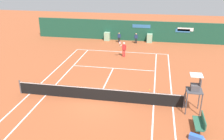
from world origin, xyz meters
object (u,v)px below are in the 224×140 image
Objects in this scene: player_bench at (200,122)px; player_on_baseline at (124,48)px; umpire_chair at (195,89)px; ball_kid_centre_post at (136,38)px; tennis_ball_by_sideline at (150,90)px; ball_kid_right_post at (119,37)px; equipment_bag at (198,138)px.

player_on_baseline reaches higher than player_bench.
umpire_chair is 16.88m from ball_kid_centre_post.
ball_kid_centre_post is 13.57m from tennis_ball_by_sideline.
umpire_chair is at bearing 136.73° from player_on_baseline.
player_bench is 1.16× the size of ball_kid_centre_post.
ball_kid_right_post is at bearing -59.60° from player_on_baseline.
equipment_bag is at bearing 103.70° from ball_kid_right_post.
equipment_bag is at bearing 130.47° from player_on_baseline.
ball_kid_centre_post reaches higher than ball_kid_right_post.
umpire_chair is at bearing 107.47° from ball_kid_right_post.
player_bench is at bearing -174.65° from umpire_chair.
equipment_bag is at bearing 99.24° from ball_kid_centre_post.
tennis_ball_by_sideline is (-2.81, 5.79, -0.13)m from equipment_bag.
player_bench reaches higher than tennis_ball_by_sideline.
ball_kid_right_post is 14.12m from tennis_ball_by_sideline.
player_on_baseline reaches higher than tennis_ball_by_sideline.
umpire_chair reaches higher than player_bench.
ball_kid_centre_post reaches higher than equipment_bag.
ball_kid_centre_post is at bearing 17.93° from umpire_chair.
ball_kid_centre_post reaches higher than player_bench.
umpire_chair reaches higher than ball_kid_right_post.
tennis_ball_by_sideline is (-2.86, 2.69, -1.65)m from umpire_chair.
player_on_baseline is at bearing 26.56° from player_bench.
ball_kid_right_post reaches higher than player_bench.
ball_kid_centre_post is (-5.38, 18.07, 0.26)m from player_bench.
ball_kid_right_post is 2.20m from ball_kid_centre_post.
equipment_bag is 0.66× the size of ball_kid_right_post.
umpire_chair is at bearing 89.02° from equipment_bag.
equipment_bag is 12.72× the size of tennis_ball_by_sideline.
player_bench is (0.19, -2.04, -1.17)m from umpire_chair.
player_on_baseline reaches higher than ball_kid_right_post.
player_bench is 1.15m from equipment_bag.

